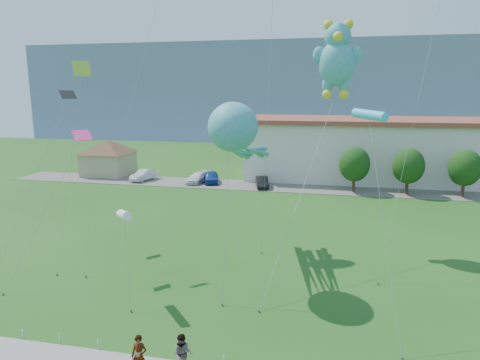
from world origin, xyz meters
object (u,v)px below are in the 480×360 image
Objects in this scene: pavilion at (108,154)px; octopus_kite at (238,137)px; parked_car_black at (262,182)px; teddy_bear_kite at (337,58)px; pedestrian_right at (183,354)px; parked_car_silver at (144,175)px; warehouse at (476,151)px; pedestrian_left at (139,356)px; parked_car_blue at (212,177)px; parked_car_white at (198,178)px.

octopus_kite is (25.40, -29.08, 5.86)m from pavilion.
parked_car_black is 0.24× the size of teddy_bear_kite.
parked_car_silver is (-18.78, 37.39, -0.21)m from pedestrian_right.
warehouse is at bearing 6.84° from pavilion.
parked_car_black is at bearing 86.41° from pedestrian_left.
pedestrian_right is at bearing -91.42° from parked_car_blue.
pedestrian_right is at bearing -57.67° from pavilion.
parked_car_silver reaches higher than parked_car_white.
teddy_bear_kite is (15.29, -19.23, 13.40)m from parked_car_blue.
pedestrian_right is 0.39× the size of parked_car_white.
parked_car_white is 1.12× the size of parked_car_black.
parked_car_silver reaches higher than parked_car_black.
pedestrian_right is at bearing -47.15° from parked_car_silver.
parked_car_black is (-2.57, 36.54, -0.25)m from pedestrian_right.
parked_car_blue is (1.72, 0.35, 0.09)m from parked_car_white.
parked_car_white is at bearing 132.02° from teddy_bear_kite.
pedestrian_left is at bearing -62.96° from parked_car_white.
pedestrian_left reaches higher than pedestrian_right.
parked_car_white is (14.32, -2.78, -2.30)m from pavilion.
parked_car_silver is at bearing 162.94° from parked_car_black.
teddy_bear_kite is (24.61, -18.76, 13.43)m from parked_car_silver.
teddy_bear_kite is at bearing 60.11° from pedestrian_right.
warehouse is 44.31m from parked_car_silver.
parked_car_white is 28.77m from teddy_bear_kite.
warehouse reaches higher than parked_car_silver.
warehouse is at bearing 54.96° from octopus_kite.
teddy_bear_kite is (8.41, -17.92, 13.47)m from parked_car_black.
parked_car_blue is (9.32, 0.47, 0.04)m from parked_car_silver.
parked_car_white is at bearing -166.17° from warehouse.
octopus_kite is 10.89m from teddy_bear_kite.
teddy_bear_kite is (-18.66, -27.67, 10.08)m from warehouse.
parked_car_blue reaches higher than parked_car_black.
pedestrian_right is 13.72m from octopus_kite.
parked_car_black is (16.21, -0.85, -0.04)m from parked_car_silver.
parked_car_white is (-35.68, -8.78, -3.40)m from warehouse.
pedestrian_left is 14.21m from octopus_kite.
teddy_bear_kite is at bearing -66.96° from parked_car_blue.
pavilion is 0.15× the size of warehouse.
pedestrian_left is at bearing -49.58° from parked_car_silver.
teddy_bear_kite reaches higher than parked_car_white.
parked_car_blue is at bearing 109.34° from octopus_kite.
parked_car_silver is at bearing 125.50° from octopus_kite.
pavilion is at bearing 155.93° from parked_car_blue.
teddy_bear_kite reaches higher than pavilion.
parked_car_blue is at bearing 91.54° from pedestrian_right.
warehouse is at bearing -1.50° from parked_car_blue.
warehouse reaches higher than pedestrian_right.
warehouse is 28.97m from parked_car_black.
parked_car_silver is at bearing 142.68° from teddy_bear_kite.
parked_car_blue is (-7.74, 38.35, -0.19)m from pedestrian_left.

